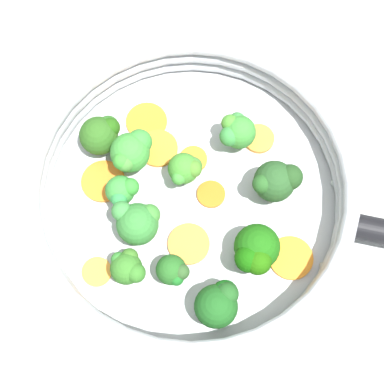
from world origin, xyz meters
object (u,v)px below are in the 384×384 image
(carrot_slice_4, at_px, (158,148))
(carrot_slice_5, at_px, (211,194))
(skillet, at_px, (192,198))
(carrot_slice_8, at_px, (189,244))
(broccoli_floret_3, at_px, (237,131))
(carrot_slice_6, at_px, (291,258))
(broccoli_floret_7, at_px, (131,152))
(carrot_slice_1, at_px, (147,121))
(broccoli_floret_2, at_px, (219,302))
(broccoli_floret_8, at_px, (185,169))
(broccoli_floret_6, at_px, (122,191))
(carrot_slice_0, at_px, (97,272))
(carrot_slice_3, at_px, (193,159))
(broccoli_floret_0, at_px, (173,271))
(broccoli_floret_1, at_px, (276,181))
(carrot_slice_7, at_px, (103,181))
(broccoli_floret_9, at_px, (128,267))
(carrot_slice_2, at_px, (259,139))
(broccoli_floret_10, at_px, (101,134))
(broccoli_floret_5, at_px, (138,223))
(broccoli_floret_4, at_px, (256,251))

(carrot_slice_4, height_order, carrot_slice_5, carrot_slice_4)
(skillet, distance_m, carrot_slice_8, 0.05)
(broccoli_floret_3, bearing_deg, carrot_slice_6, 90.33)
(carrot_slice_8, bearing_deg, broccoli_floret_7, -78.51)
(carrot_slice_1, relative_size, broccoli_floret_2, 0.89)
(carrot_slice_8, xyz_separation_m, broccoli_floret_8, (-0.02, -0.07, 0.03))
(broccoli_floret_6, bearing_deg, carrot_slice_0, 49.09)
(carrot_slice_0, relative_size, carrot_slice_3, 1.00)
(carrot_slice_6, xyz_separation_m, broccoli_floret_0, (0.12, -0.03, 0.02))
(carrot_slice_1, distance_m, carrot_slice_5, 0.11)
(carrot_slice_5, distance_m, broccoli_floret_6, 0.10)
(carrot_slice_6, distance_m, broccoli_floret_1, 0.08)
(skillet, xyz_separation_m, carrot_slice_0, (0.12, 0.04, 0.01))
(carrot_slice_8, xyz_separation_m, broccoli_floret_2, (-0.00, 0.07, 0.03))
(carrot_slice_1, height_order, broccoli_floret_6, broccoli_floret_6)
(carrot_slice_7, relative_size, broccoli_floret_2, 0.91)
(carrot_slice_1, height_order, carrot_slice_4, carrot_slice_4)
(skillet, distance_m, carrot_slice_4, 0.07)
(carrot_slice_7, xyz_separation_m, broccoli_floret_7, (-0.04, -0.01, 0.03))
(broccoli_floret_3, height_order, broccoli_floret_9, same)
(carrot_slice_2, bearing_deg, carrot_slice_3, -3.37)
(broccoli_floret_2, distance_m, broccoli_floret_10, 0.22)
(carrot_slice_5, bearing_deg, broccoli_floret_5, 5.77)
(skillet, xyz_separation_m, broccoli_floret_10, (0.07, -0.10, 0.03))
(carrot_slice_7, relative_size, broccoli_floret_4, 0.87)
(carrot_slice_4, xyz_separation_m, broccoli_floret_3, (-0.08, 0.02, 0.03))
(carrot_slice_4, relative_size, carrot_slice_5, 1.43)
(carrot_slice_8, relative_size, broccoli_floret_8, 1.00)
(carrot_slice_1, bearing_deg, carrot_slice_8, 86.52)
(broccoli_floret_10, bearing_deg, broccoli_floret_3, 158.40)
(skillet, height_order, broccoli_floret_0, broccoli_floret_0)
(carrot_slice_0, relative_size, carrot_slice_4, 0.70)
(broccoli_floret_5, xyz_separation_m, broccoli_floret_8, (-0.07, -0.04, -0.00))
(carrot_slice_8, xyz_separation_m, broccoli_floret_1, (-0.11, -0.02, 0.03))
(carrot_slice_8, relative_size, broccoli_floret_4, 0.80)
(carrot_slice_6, xyz_separation_m, broccoli_floret_9, (0.16, -0.05, 0.03))
(broccoli_floret_2, relative_size, broccoli_floret_10, 1.14)
(carrot_slice_1, height_order, carrot_slice_2, carrot_slice_2)
(carrot_slice_6, bearing_deg, broccoli_floret_3, -89.67)
(carrot_slice_1, height_order, carrot_slice_6, carrot_slice_6)
(broccoli_floret_2, xyz_separation_m, broccoli_floret_10, (0.05, -0.21, -0.01))
(skillet, bearing_deg, broccoli_floret_10, -54.83)
(broccoli_floret_3, bearing_deg, carrot_slice_4, -16.47)
(carrot_slice_4, bearing_deg, broccoli_floret_10, -28.90)
(carrot_slice_2, relative_size, broccoli_floret_8, 0.78)
(carrot_slice_2, relative_size, broccoli_floret_0, 0.83)
(carrot_slice_8, relative_size, broccoli_floret_7, 0.82)
(broccoli_floret_7, bearing_deg, broccoli_floret_5, 74.68)
(carrot_slice_2, bearing_deg, skillet, 19.88)
(broccoli_floret_0, bearing_deg, broccoli_floret_8, -118.14)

